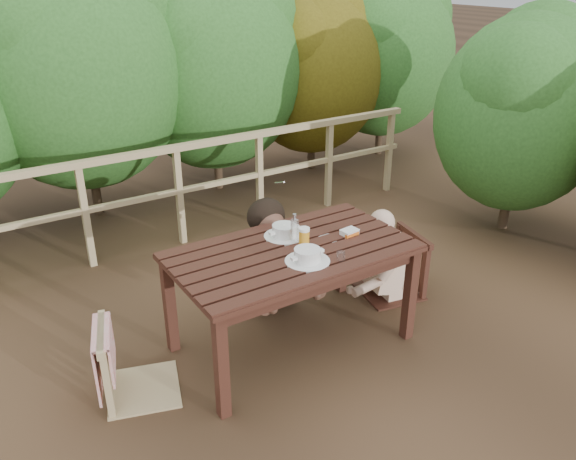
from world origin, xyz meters
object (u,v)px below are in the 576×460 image
chair_left (136,329)px  chair_far (258,246)px  table (292,298)px  diner_right (397,223)px  tumbler (341,257)px  soup_near (307,256)px  bottle (294,229)px  butter_tub (349,233)px  chair_right (392,240)px  beer_glass (304,238)px  woman (256,218)px  soup_far (284,231)px

chair_left → chair_far: bearing=-45.3°
table → chair_far: bearing=78.6°
diner_right → tumbler: diner_right is taller
chair_far → soup_near: size_ratio=2.98×
bottle → soup_near: bearing=-106.2°
chair_far → tumbler: (0.04, -1.05, 0.35)m
chair_far → butter_tub: size_ratio=7.17×
chair_right → diner_right: diner_right is taller
beer_glass → butter_tub: 0.38m
chair_right → diner_right: (0.03, 0.00, 0.14)m
table → beer_glass: (0.10, -0.01, 0.46)m
woman → bottle: woman is taller
beer_glass → chair_left: bearing=175.5°
beer_glass → tumbler: (0.09, -0.30, -0.04)m
table → soup_near: soup_near is taller
table → chair_left: bearing=175.4°
chair_left → soup_near: chair_left is taller
table → chair_right: (1.09, 0.16, 0.11)m
butter_tub → chair_far: bearing=107.0°
chair_left → soup_far: bearing=-67.1°
chair_right → tumbler: 1.06m
table → bottle: size_ratio=7.20×
soup_near → tumbler: size_ratio=4.27×
soup_near → woman: bearing=80.6°
table → chair_right: 1.10m
soup_near → butter_tub: size_ratio=2.41×
woman → chair_far: bearing=92.7°
woman → butter_tub: woman is taller
table → butter_tub: bearing=-4.1°
chair_far → chair_right: 1.10m
chair_left → soup_far: 1.22m
chair_far → butter_tub: 0.90m
woman → soup_near: woman is taller
chair_far → bottle: size_ratio=3.89×
diner_right → beer_glass: bearing=109.9°
chair_left → bottle: size_ratio=4.19×
table → bottle: (0.07, 0.08, 0.50)m
chair_far → chair_left: bearing=-150.0°
beer_glass → tumbler: 0.32m
chair_right → soup_near: size_ratio=3.29×
bottle → chair_left: bearing=179.5°
chair_left → tumbler: size_ratio=13.70×
chair_right → woman: size_ratio=0.71×
chair_left → butter_tub: chair_left is taller
chair_far → table: bearing=-98.8°
chair_far → bottle: 0.79m
chair_right → beer_glass: size_ratio=6.59×
chair_far → woman: 0.25m
chair_far → chair_right: bearing=-29.1°
woman → soup_far: woman is taller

